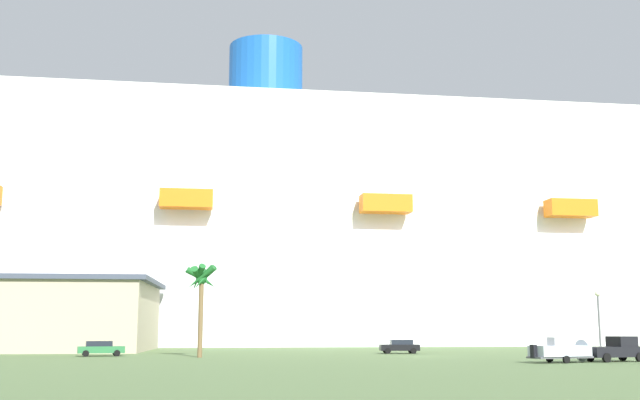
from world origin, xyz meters
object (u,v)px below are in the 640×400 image
Objects in this scene: pickup_truck at (616,350)px; small_boat_on_trailer at (567,351)px; street_lamp at (599,313)px; palm_tree at (201,283)px; parked_car_green_wagon at (101,348)px; cruise_ship at (443,249)px; parked_car_black_coupe at (400,346)px.

pickup_truck is 5.47m from small_boat_on_trailer.
pickup_truck is 0.89× the size of street_lamp.
small_boat_on_trailer is 0.76× the size of palm_tree.
pickup_truck is at bearing 12.41° from small_boat_on_trailer.
small_boat_on_trailer is 1.44× the size of parked_car_green_wagon.
cruise_ship reaches higher than parked_car_green_wagon.
palm_tree is 13.22m from parked_car_green_wagon.
street_lamp is at bearing -15.64° from parked_car_green_wagon.
palm_tree reaches higher than parked_car_black_coupe.
parked_car_green_wagon is at bearing 154.87° from pickup_truck.
pickup_truck is 27.27m from parked_car_black_coupe.
parked_car_black_coupe is at bearing 106.22° from small_boat_on_trailer.
palm_tree is 1.41× the size of street_lamp.
street_lamp is (-6.81, -63.98, -12.98)m from cruise_ship.
cruise_ship is 45.27× the size of pickup_truck.
palm_tree is 25.39m from parked_car_black_coupe.
pickup_truck is at bearing -62.25° from parked_car_black_coupe.
parked_car_black_coupe is (-7.36, 25.30, -0.13)m from small_boat_on_trailer.
street_lamp is (3.16, 7.83, 3.38)m from pickup_truck.
palm_tree is (-45.89, -55.54, -9.97)m from cruise_ship.
small_boat_on_trailer is 35.79m from palm_tree.
small_boat_on_trailer is at bearing -133.35° from street_lamp.
parked_car_black_coupe is at bearing -115.44° from cruise_ship.
palm_tree reaches higher than parked_car_green_wagon.
cruise_ship is at bearing 50.43° from palm_tree.
street_lamp is at bearing -12.18° from palm_tree.
cruise_ship is at bearing 41.86° from parked_car_green_wagon.
parked_car_black_coupe is 33.44m from parked_car_green_wagon.
street_lamp is at bearing -96.08° from cruise_ship.
small_boat_on_trailer is 26.35m from parked_car_black_coupe.
parked_car_black_coupe is at bearing 134.21° from street_lamp.
cruise_ship is at bearing 64.56° from parked_car_black_coupe.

